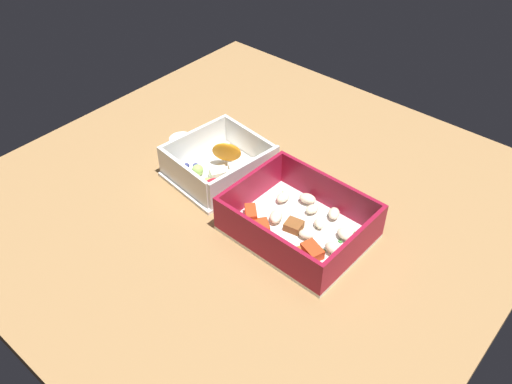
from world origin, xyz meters
TOP-DOWN VIEW (x-y plane):
  - table_surface at (0.00, 0.00)cm, footprint 80.00×80.00cm
  - pasta_container at (-10.83, 2.01)cm, footprint 19.78×15.73cm
  - fruit_bowl at (7.21, -0.29)cm, footprint 14.92×15.99cm
  - paper_cup_liner at (18.29, -1.97)cm, footprint 4.36×4.36cm

SIDE VIEW (x-z plane):
  - table_surface at x=0.00cm, z-range 0.00..2.00cm
  - paper_cup_liner at x=18.29cm, z-range 2.00..3.65cm
  - pasta_container at x=-10.83cm, z-range 0.82..6.98cm
  - fruit_bowl at x=7.21cm, z-range 1.05..6.84cm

